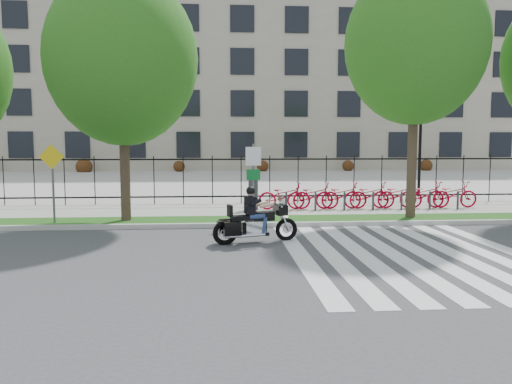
{
  "coord_description": "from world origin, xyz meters",
  "views": [
    {
      "loc": [
        0.26,
        -11.55,
        2.68
      ],
      "look_at": [
        1.36,
        3.0,
        1.24
      ],
      "focal_mm": 35.0,
      "sensor_mm": 36.0,
      "label": 1
    }
  ],
  "objects": [
    {
      "name": "sign_pole_warning",
      "position": [
        -4.97,
        4.58,
        1.74
      ],
      "size": [
        0.78,
        0.09,
        2.49
      ],
      "color": "#59595B",
      "rests_on": "grass_verge"
    },
    {
      "name": "crosswalk_stripes",
      "position": [
        4.83,
        0.0,
        0.01
      ],
      "size": [
        5.7,
        8.0,
        0.01
      ],
      "primitive_type": null,
      "color": "silver",
      "rests_on": "ground"
    },
    {
      "name": "motorcycle_rider",
      "position": [
        1.24,
        1.66,
        0.61
      ],
      "size": [
        2.35,
        0.99,
        1.84
      ],
      "color": "black",
      "rests_on": "ground"
    },
    {
      "name": "grass_verge",
      "position": [
        0.0,
        4.95,
        0.07
      ],
      "size": [
        60.0,
        1.5,
        0.15
      ],
      "primitive_type": "cube",
      "color": "#194D13",
      "rests_on": "ground"
    },
    {
      "name": "sign_pole_regulatory",
      "position": [
        1.39,
        4.58,
        1.74
      ],
      "size": [
        0.5,
        0.09,
        2.5
      ],
      "color": "#59595B",
      "rests_on": "grass_verge"
    },
    {
      "name": "street_tree_1",
      "position": [
        -2.78,
        4.95,
        5.35
      ],
      "size": [
        4.83,
        4.83,
        7.98
      ],
      "color": "#38271E",
      "rests_on": "grass_verge"
    },
    {
      "name": "lamp_post_right",
      "position": [
        10.0,
        12.0,
        3.21
      ],
      "size": [
        1.06,
        0.7,
        4.25
      ],
      "color": "black",
      "rests_on": "ground"
    },
    {
      "name": "curb",
      "position": [
        0.0,
        4.1,
        0.07
      ],
      "size": [
        60.0,
        0.2,
        0.15
      ],
      "primitive_type": "cube",
      "color": "#ACAAA2",
      "rests_on": "ground"
    },
    {
      "name": "street_tree_2",
      "position": [
        6.82,
        4.95,
        5.95
      ],
      "size": [
        4.67,
        4.67,
        8.49
      ],
      "color": "#38271E",
      "rests_on": "grass_verge"
    },
    {
      "name": "bike_share_station",
      "position": [
        6.0,
        7.2,
        0.68
      ],
      "size": [
        8.97,
        0.89,
        1.5
      ],
      "color": "#2D2D33",
      "rests_on": "sidewalk"
    },
    {
      "name": "sidewalk",
      "position": [
        0.0,
        7.45,
        0.07
      ],
      "size": [
        60.0,
        3.5,
        0.15
      ],
      "primitive_type": "cube",
      "color": "gray",
      "rests_on": "ground"
    },
    {
      "name": "ground",
      "position": [
        0.0,
        0.0,
        0.0
      ],
      "size": [
        120.0,
        120.0,
        0.0
      ],
      "primitive_type": "plane",
      "color": "#3D3D3F",
      "rests_on": "ground"
    },
    {
      "name": "office_building",
      "position": [
        0.0,
        44.92,
        9.97
      ],
      "size": [
        60.0,
        21.9,
        20.15
      ],
      "color": "gray",
      "rests_on": "ground"
    },
    {
      "name": "plaza",
      "position": [
        0.0,
        25.0,
        0.05
      ],
      "size": [
        80.0,
        34.0,
        0.1
      ],
      "primitive_type": "cube",
      "color": "gray",
      "rests_on": "ground"
    },
    {
      "name": "iron_fence",
      "position": [
        0.0,
        9.2,
        1.15
      ],
      "size": [
        30.0,
        0.06,
        2.0
      ],
      "primitive_type": null,
      "color": "black",
      "rests_on": "sidewalk"
    }
  ]
}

